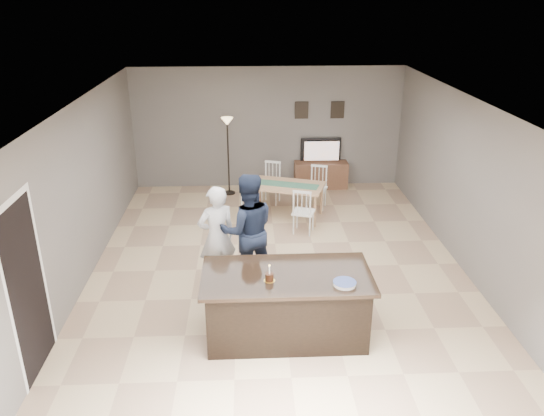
{
  "coord_description": "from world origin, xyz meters",
  "views": [
    {
      "loc": [
        -0.47,
        -7.63,
        4.21
      ],
      "look_at": [
        -0.11,
        -0.3,
        1.18
      ],
      "focal_mm": 35.0,
      "sensor_mm": 36.0,
      "label": 1
    }
  ],
  "objects_px": {
    "tv_console": "(321,175)",
    "plate_stack": "(345,283)",
    "kitchen_island": "(286,304)",
    "birthday_cake": "(269,277)",
    "dining_table": "(286,190)",
    "floor_lamp": "(228,135)",
    "man": "(248,231)",
    "television": "(321,150)",
    "woman": "(217,237)"
  },
  "relations": [
    {
      "from": "birthday_cake",
      "to": "floor_lamp",
      "type": "distance_m",
      "value": 5.48
    },
    {
      "from": "kitchen_island",
      "to": "tv_console",
      "type": "height_order",
      "value": "kitchen_island"
    },
    {
      "from": "dining_table",
      "to": "floor_lamp",
      "type": "bearing_deg",
      "value": 149.2
    },
    {
      "from": "birthday_cake",
      "to": "dining_table",
      "type": "distance_m",
      "value": 4.12
    },
    {
      "from": "floor_lamp",
      "to": "woman",
      "type": "bearing_deg",
      "value": -90.88
    },
    {
      "from": "dining_table",
      "to": "floor_lamp",
      "type": "height_order",
      "value": "floor_lamp"
    },
    {
      "from": "kitchen_island",
      "to": "television",
      "type": "height_order",
      "value": "television"
    },
    {
      "from": "tv_console",
      "to": "floor_lamp",
      "type": "height_order",
      "value": "floor_lamp"
    },
    {
      "from": "kitchen_island",
      "to": "television",
      "type": "relative_size",
      "value": 2.35
    },
    {
      "from": "television",
      "to": "man",
      "type": "relative_size",
      "value": 0.51
    },
    {
      "from": "kitchen_island",
      "to": "television",
      "type": "bearing_deg",
      "value": 77.99
    },
    {
      "from": "birthday_cake",
      "to": "dining_table",
      "type": "relative_size",
      "value": 0.11
    },
    {
      "from": "man",
      "to": "dining_table",
      "type": "relative_size",
      "value": 0.9
    },
    {
      "from": "woman",
      "to": "dining_table",
      "type": "bearing_deg",
      "value": -137.5
    },
    {
      "from": "tv_console",
      "to": "floor_lamp",
      "type": "xyz_separation_m",
      "value": [
        -2.08,
        -0.29,
        1.03
      ]
    },
    {
      "from": "plate_stack",
      "to": "dining_table",
      "type": "xyz_separation_m",
      "value": [
        -0.4,
        4.21,
        -0.36
      ]
    },
    {
      "from": "dining_table",
      "to": "woman",
      "type": "bearing_deg",
      "value": -96.98
    },
    {
      "from": "kitchen_island",
      "to": "birthday_cake",
      "type": "distance_m",
      "value": 0.57
    },
    {
      "from": "man",
      "to": "woman",
      "type": "bearing_deg",
      "value": -9.24
    },
    {
      "from": "kitchen_island",
      "to": "plate_stack",
      "type": "distance_m",
      "value": 0.88
    },
    {
      "from": "kitchen_island",
      "to": "woman",
      "type": "bearing_deg",
      "value": 125.0
    },
    {
      "from": "woman",
      "to": "plate_stack",
      "type": "distance_m",
      "value": 2.32
    },
    {
      "from": "kitchen_island",
      "to": "man",
      "type": "xyz_separation_m",
      "value": [
        -0.48,
        1.35,
        0.44
      ]
    },
    {
      "from": "television",
      "to": "plate_stack",
      "type": "distance_m",
      "value": 5.96
    },
    {
      "from": "man",
      "to": "dining_table",
      "type": "xyz_separation_m",
      "value": [
        0.77,
        2.56,
        -0.33
      ]
    },
    {
      "from": "tv_console",
      "to": "woman",
      "type": "distance_m",
      "value": 4.76
    },
    {
      "from": "woman",
      "to": "floor_lamp",
      "type": "height_order",
      "value": "floor_lamp"
    },
    {
      "from": "tv_console",
      "to": "television",
      "type": "bearing_deg",
      "value": 90.0
    },
    {
      "from": "floor_lamp",
      "to": "dining_table",
      "type": "bearing_deg",
      "value": -49.39
    },
    {
      "from": "tv_console",
      "to": "dining_table",
      "type": "height_order",
      "value": "dining_table"
    },
    {
      "from": "kitchen_island",
      "to": "floor_lamp",
      "type": "xyz_separation_m",
      "value": [
        -0.88,
        5.28,
        0.88
      ]
    },
    {
      "from": "woman",
      "to": "birthday_cake",
      "type": "xyz_separation_m",
      "value": [
        0.72,
        -1.5,
        0.15
      ]
    },
    {
      "from": "tv_console",
      "to": "dining_table",
      "type": "xyz_separation_m",
      "value": [
        -0.92,
        -1.66,
        0.26
      ]
    },
    {
      "from": "television",
      "to": "woman",
      "type": "relative_size",
      "value": 0.57
    },
    {
      "from": "woman",
      "to": "birthday_cake",
      "type": "relative_size",
      "value": 7.26
    },
    {
      "from": "plate_stack",
      "to": "tv_console",
      "type": "bearing_deg",
      "value": 84.94
    },
    {
      "from": "woman",
      "to": "man",
      "type": "xyz_separation_m",
      "value": [
        0.46,
        0.0,
        0.09
      ]
    },
    {
      "from": "television",
      "to": "birthday_cake",
      "type": "distance_m",
      "value": 5.97
    },
    {
      "from": "kitchen_island",
      "to": "floor_lamp",
      "type": "distance_m",
      "value": 5.42
    },
    {
      "from": "birthday_cake",
      "to": "plate_stack",
      "type": "relative_size",
      "value": 0.77
    },
    {
      "from": "tv_console",
      "to": "man",
      "type": "height_order",
      "value": "man"
    },
    {
      "from": "kitchen_island",
      "to": "tv_console",
      "type": "relative_size",
      "value": 1.79
    },
    {
      "from": "tv_console",
      "to": "floor_lamp",
      "type": "distance_m",
      "value": 2.34
    },
    {
      "from": "birthday_cake",
      "to": "tv_console",
      "type": "bearing_deg",
      "value": 76.02
    },
    {
      "from": "man",
      "to": "dining_table",
      "type": "distance_m",
      "value": 2.7
    },
    {
      "from": "television",
      "to": "dining_table",
      "type": "relative_size",
      "value": 0.46
    },
    {
      "from": "television",
      "to": "plate_stack",
      "type": "height_order",
      "value": "television"
    },
    {
      "from": "tv_console",
      "to": "plate_stack",
      "type": "xyz_separation_m",
      "value": [
        -0.52,
        -5.87,
        0.62
      ]
    },
    {
      "from": "tv_console",
      "to": "plate_stack",
      "type": "height_order",
      "value": "plate_stack"
    },
    {
      "from": "dining_table",
      "to": "birthday_cake",
      "type": "bearing_deg",
      "value": -78.51
    }
  ]
}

